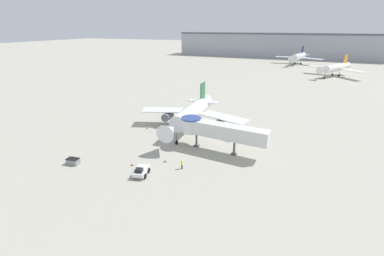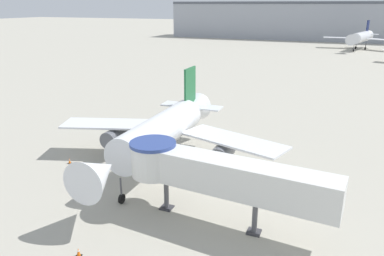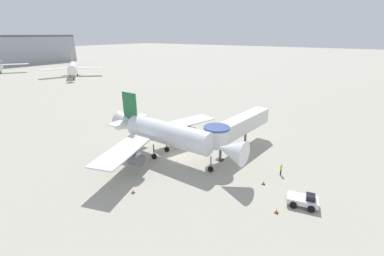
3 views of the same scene
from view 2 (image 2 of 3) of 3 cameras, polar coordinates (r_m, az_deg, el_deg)
ground_plane at (r=41.70m, az=-3.65°, el=-6.74°), size 800.00×800.00×0.00m
main_airplane at (r=41.29m, az=-4.64°, el=-0.61°), size 27.81×25.17×10.14m
jet_bridge at (r=30.96m, az=2.92°, el=-6.76°), size 18.03×4.73×6.22m
traffic_cone_near_nose at (r=30.16m, az=-16.92°, el=-17.65°), size 0.41×0.41×0.68m
traffic_cone_port_wing at (r=45.95m, az=-18.16°, el=-4.78°), size 0.40×0.40×0.67m
background_jet_navy_tail at (r=169.06m, az=24.35°, el=12.48°), size 30.42×27.84×11.32m
terminal_building at (r=209.36m, az=19.62°, el=15.12°), size 160.60×22.07×18.94m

